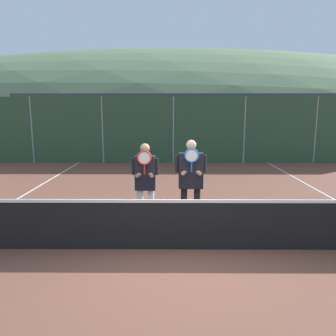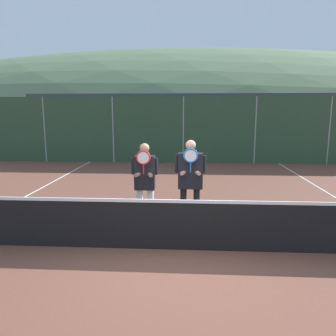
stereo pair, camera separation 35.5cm
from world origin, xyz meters
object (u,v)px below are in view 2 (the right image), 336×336
(player_center_left, at_px, (190,178))
(car_far_left, at_px, (99,137))
(car_center, at_px, (277,138))
(player_leftmost, at_px, (145,181))
(car_left_of_center, at_px, (186,137))

(player_center_left, distance_m, car_far_left, 13.24)
(car_center, bearing_deg, player_leftmost, -115.54)
(player_center_left, xyz_separation_m, car_center, (4.88, 12.12, -0.20))
(player_leftmost, xyz_separation_m, car_left_of_center, (0.77, 11.90, -0.12))
(player_center_left, distance_m, car_center, 13.06)
(car_left_of_center, xyz_separation_m, car_center, (5.02, 0.22, -0.03))
(player_center_left, height_order, car_left_of_center, player_center_left)
(car_far_left, bearing_deg, player_center_left, -67.01)
(car_far_left, bearing_deg, car_center, -0.39)
(player_leftmost, bearing_deg, player_center_left, 0.55)
(player_center_left, height_order, car_center, player_center_left)
(player_center_left, height_order, car_far_left, player_center_left)
(player_leftmost, xyz_separation_m, car_center, (5.79, 12.13, -0.14))
(car_far_left, xyz_separation_m, car_left_of_center, (5.02, -0.29, 0.07))
(player_leftmost, distance_m, car_center, 13.44)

